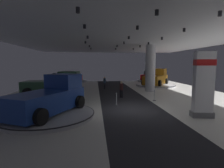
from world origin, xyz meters
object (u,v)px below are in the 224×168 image
pickup_truck_near_left (51,97)px  visitor_walking_far (105,82)px  display_platform_far_right (155,85)px  column_right (150,68)px  display_platform_deep_left (72,81)px  display_platform_mid_left (52,96)px  pickup_truck_mid_left (55,85)px  display_car_deep_left (72,77)px  display_platform_near_left (48,115)px  display_car_far_left (61,80)px  brand_sign_pylon (203,84)px  display_car_deep_right (150,76)px  display_platform_far_left (61,86)px  visitor_walking_near (121,88)px  display_platform_deep_right (150,81)px  pickup_truck_far_right (156,78)px

pickup_truck_near_left → visitor_walking_far: bearing=72.0°
display_platform_far_right → visitor_walking_far: size_ratio=3.57×
column_right → display_platform_deep_left: (-10.74, 11.88, -2.59)m
display_platform_deep_left → display_platform_mid_left: size_ratio=0.89×
pickup_truck_mid_left → display_car_deep_left: bearing=91.5°
display_platform_near_left → display_platform_far_right: (11.69, 14.31, 0.01)m
display_car_far_left → display_platform_mid_left: (0.65, -8.21, -0.94)m
brand_sign_pylon → display_platform_far_right: (2.27, 15.12, -1.91)m
display_car_deep_right → pickup_truck_mid_left: pickup_truck_mid_left is taller
display_platform_deep_left → display_platform_near_left: size_ratio=0.89×
display_car_deep_right → display_platform_far_left: bearing=-156.3°
visitor_walking_near → visitor_walking_far: 6.68m
column_right → display_platform_far_left: size_ratio=0.97×
display_platform_deep_right → display_platform_near_left: display_platform_deep_right is taller
display_car_far_left → visitor_walking_near: (7.30, -8.69, -0.19)m
display_car_far_left → visitor_walking_near: bearing=-50.0°
display_platform_far_left → visitor_walking_near: size_ratio=3.56×
brand_sign_pylon → display_platform_far_left: (-11.30, 15.49, -1.88)m
brand_sign_pylon → display_platform_mid_left: brand_sign_pylon is taller
display_car_deep_right → display_car_deep_left: bearing=178.1°
display_platform_deep_left → pickup_truck_mid_left: 15.28m
display_car_far_left → display_platform_near_left: 14.85m
display_platform_near_left → display_platform_deep_right: bearing=58.3°
display_platform_mid_left → pickup_truck_mid_left: bearing=-5.8°
display_platform_far_left → display_car_far_left: 0.91m
visitor_walking_near → display_car_deep_left: bearing=113.2°
display_car_far_left → pickup_truck_near_left: size_ratio=0.77×
column_right → display_platform_near_left: size_ratio=0.97×
display_platform_deep_left → display_car_deep_right: 14.43m
display_car_deep_left → display_car_far_left: 7.05m
display_platform_deep_right → display_car_deep_right: display_car_deep_right is taller
display_platform_far_left → display_car_far_left: bearing=51.2°
display_platform_far_left → display_platform_mid_left: display_platform_far_left is taller
display_platform_far_right → pickup_truck_mid_left: size_ratio=1.03×
display_platform_mid_left → visitor_walking_far: size_ratio=3.57×
visitor_walking_near → display_platform_far_right: bearing=53.0°
pickup_truck_near_left → display_platform_mid_left: bearing=102.4°
display_platform_deep_right → display_car_far_left: bearing=-156.3°
brand_sign_pylon → display_platform_deep_right: brand_sign_pylon is taller
column_right → display_car_deep_left: 16.14m
display_car_deep_right → pickup_truck_near_left: bearing=-121.7°
display_platform_far_left → pickup_truck_far_right: 13.81m
display_platform_near_left → visitor_walking_near: visitor_walking_near is taller
pickup_truck_near_left → display_platform_mid_left: size_ratio=1.00×
display_platform_near_left → visitor_walking_near: (5.43, 6.01, 0.76)m
display_car_deep_left → visitor_walking_near: size_ratio=2.80×
pickup_truck_mid_left → visitor_walking_far: bearing=50.5°
display_platform_near_left → pickup_truck_near_left: pickup_truck_near_left is taller
display_platform_deep_right → pickup_truck_near_left: size_ratio=0.84×
brand_sign_pylon → pickup_truck_far_right: 15.59m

